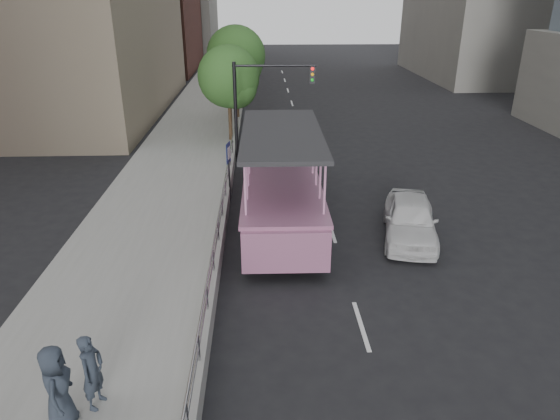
% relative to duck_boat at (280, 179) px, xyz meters
% --- Properties ---
extents(ground, '(160.00, 160.00, 0.00)m').
position_rel_duck_boat_xyz_m(ground, '(0.87, -5.97, -1.39)').
color(ground, black).
extents(sidewalk, '(5.50, 80.00, 0.30)m').
position_rel_duck_boat_xyz_m(sidewalk, '(-4.88, 4.03, -1.24)').
color(sidewalk, '#9C9B96').
rests_on(sidewalk, ground).
extents(kerb_wall, '(0.24, 30.00, 0.36)m').
position_rel_duck_boat_xyz_m(kerb_wall, '(-2.25, -3.97, -0.91)').
color(kerb_wall, '#999894').
rests_on(kerb_wall, sidewalk).
extents(guardrail, '(0.07, 22.00, 0.71)m').
position_rel_duck_boat_xyz_m(guardrail, '(-2.25, -3.97, -0.25)').
color(guardrail, '#A6A6AB').
rests_on(guardrail, kerb_wall).
extents(duck_boat, '(2.95, 11.32, 3.75)m').
position_rel_duck_boat_xyz_m(duck_boat, '(0.00, 0.00, 0.00)').
color(duck_boat, black).
rests_on(duck_boat, ground).
extents(car, '(2.77, 4.81, 1.54)m').
position_rel_duck_boat_xyz_m(car, '(4.61, -2.75, -0.62)').
color(car, silver).
rests_on(car, ground).
extents(pedestrian_near, '(0.56, 0.72, 1.73)m').
position_rel_duck_boat_xyz_m(pedestrian_near, '(-4.31, -10.84, -0.22)').
color(pedestrian_near, '#2A323E').
rests_on(pedestrian_near, sidewalk).
extents(pedestrian_far, '(0.72, 0.99, 1.86)m').
position_rel_duck_boat_xyz_m(pedestrian_far, '(-4.83, -11.34, -0.16)').
color(pedestrian_far, '#2A323E').
rests_on(pedestrian_far, sidewalk).
extents(parking_sign, '(0.15, 0.58, 2.61)m').
position_rel_duck_boat_xyz_m(parking_sign, '(-2.13, 1.04, 0.26)').
color(parking_sign, black).
rests_on(parking_sign, ground).
extents(traffic_signal, '(4.20, 0.32, 5.20)m').
position_rel_duck_boat_xyz_m(traffic_signal, '(-0.84, 6.53, 2.11)').
color(traffic_signal, black).
rests_on(traffic_signal, ground).
extents(street_tree_near, '(3.52, 3.52, 5.72)m').
position_rel_duck_boat_xyz_m(street_tree_near, '(-2.44, 9.95, 2.43)').
color(street_tree_near, '#3A2A1A').
rests_on(street_tree_near, ground).
extents(street_tree_far, '(3.97, 3.97, 6.45)m').
position_rel_duck_boat_xyz_m(street_tree_far, '(-2.24, 15.95, 2.92)').
color(street_tree_far, '#3A2A1A').
rests_on(street_tree_far, ground).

